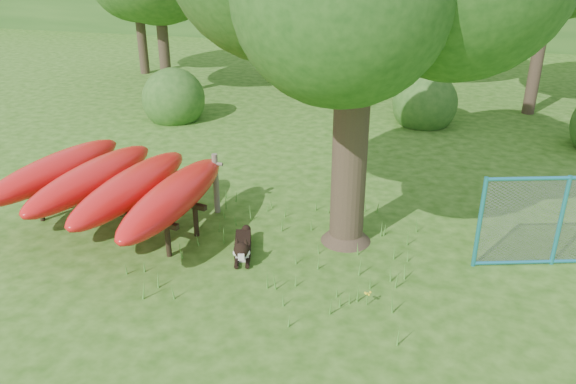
# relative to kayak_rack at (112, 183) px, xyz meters

# --- Properties ---
(ground) EXTENTS (80.00, 80.00, 0.00)m
(ground) POSITION_rel_kayak_rack_xyz_m (2.95, -0.99, -0.89)
(ground) COLOR #244F0F
(ground) RESTS_ON ground
(wooden_post) EXTENTS (0.32, 0.12, 1.18)m
(wooden_post) POSITION_rel_kayak_rack_xyz_m (1.49, 1.11, -0.27)
(wooden_post) COLOR brown
(wooden_post) RESTS_ON ground
(kayak_rack) EXTENTS (3.64, 3.90, 1.17)m
(kayak_rack) POSITION_rel_kayak_rack_xyz_m (0.00, 0.00, 0.00)
(kayak_rack) COLOR black
(kayak_rack) RESTS_ON ground
(husky_dog) EXTENTS (0.52, 1.09, 0.49)m
(husky_dog) POSITION_rel_kayak_rack_xyz_m (2.53, -0.34, -0.72)
(husky_dog) COLOR black
(husky_dog) RESTS_ON ground
(fence_section) EXTENTS (2.51, 0.89, 2.56)m
(fence_section) POSITION_rel_kayak_rack_xyz_m (7.40, 0.78, -0.12)
(fence_section) COLOR teal
(fence_section) RESTS_ON ground
(wildflower_clump) EXTENTS (0.11, 0.09, 0.23)m
(wildflower_clump) POSITION_rel_kayak_rack_xyz_m (4.70, -1.15, -0.71)
(wildflower_clump) COLOR #4A872C
(wildflower_clump) RESTS_ON ground
(shrub_left) EXTENTS (1.80, 1.80, 1.80)m
(shrub_left) POSITION_rel_kayak_rack_xyz_m (-2.05, 6.51, -0.89)
(shrub_left) COLOR #26521A
(shrub_left) RESTS_ON ground
(shrub_mid) EXTENTS (1.80, 1.80, 1.80)m
(shrub_mid) POSITION_rel_kayak_rack_xyz_m (4.95, 8.01, -0.89)
(shrub_mid) COLOR #26521A
(shrub_mid) RESTS_ON ground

